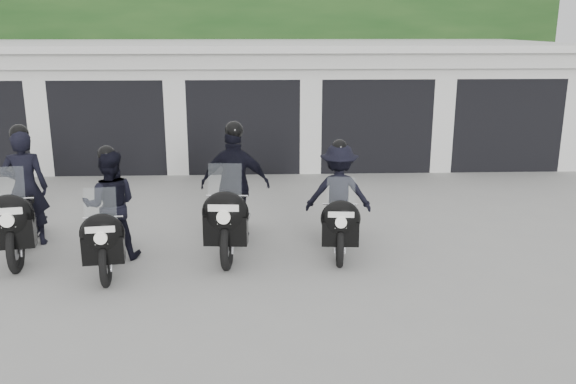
{
  "coord_description": "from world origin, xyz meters",
  "views": [
    {
      "loc": [
        0.44,
        -8.54,
        3.39
      ],
      "look_at": [
        0.8,
        -0.01,
        1.05
      ],
      "focal_mm": 38.0,
      "sensor_mm": 36.0,
      "label": 1
    }
  ],
  "objects_px": {
    "police_bike_b": "(109,214)",
    "police_bike_c": "(234,193)",
    "police_bike_d": "(339,201)",
    "police_bike_a": "(22,202)"
  },
  "relations": [
    {
      "from": "police_bike_a",
      "to": "police_bike_c",
      "type": "bearing_deg",
      "value": -7.32
    },
    {
      "from": "police_bike_c",
      "to": "police_bike_b",
      "type": "bearing_deg",
      "value": -155.09
    },
    {
      "from": "police_bike_b",
      "to": "police_bike_c",
      "type": "distance_m",
      "value": 1.9
    },
    {
      "from": "police_bike_a",
      "to": "police_bike_d",
      "type": "relative_size",
      "value": 1.14
    },
    {
      "from": "police_bike_d",
      "to": "police_bike_c",
      "type": "bearing_deg",
      "value": -178.0
    },
    {
      "from": "police_bike_a",
      "to": "police_bike_c",
      "type": "distance_m",
      "value": 3.22
    },
    {
      "from": "police_bike_a",
      "to": "police_bike_d",
      "type": "height_order",
      "value": "police_bike_a"
    },
    {
      "from": "police_bike_b",
      "to": "police_bike_c",
      "type": "bearing_deg",
      "value": 13.21
    },
    {
      "from": "police_bike_a",
      "to": "police_bike_b",
      "type": "distance_m",
      "value": 1.53
    },
    {
      "from": "police_bike_b",
      "to": "police_bike_d",
      "type": "height_order",
      "value": "police_bike_b"
    }
  ]
}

